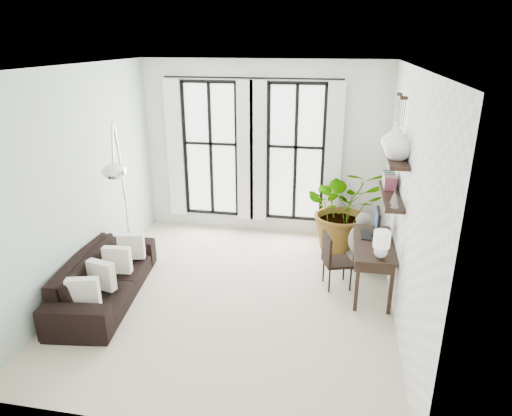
% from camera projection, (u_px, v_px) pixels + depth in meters
% --- Properties ---
extents(floor, '(5.00, 5.00, 0.00)m').
position_uv_depth(floor, '(234.00, 295.00, 6.68)').
color(floor, beige).
rests_on(floor, ground).
extents(ceiling, '(5.00, 5.00, 0.00)m').
position_uv_depth(ceiling, '(230.00, 67.00, 5.56)').
color(ceiling, white).
rests_on(ceiling, wall_back).
extents(wall_left, '(0.00, 5.00, 5.00)m').
position_uv_depth(wall_left, '(79.00, 182.00, 6.50)').
color(wall_left, '#B1C5B9').
rests_on(wall_left, floor).
extents(wall_right, '(0.00, 5.00, 5.00)m').
position_uv_depth(wall_right, '(406.00, 201.00, 5.74)').
color(wall_right, white).
rests_on(wall_right, floor).
extents(wall_back, '(4.50, 0.00, 4.50)m').
position_uv_depth(wall_back, '(264.00, 149.00, 8.42)').
color(wall_back, white).
rests_on(wall_back, floor).
extents(windows, '(3.26, 0.13, 2.65)m').
position_uv_depth(windows, '(252.00, 152.00, 8.41)').
color(windows, white).
rests_on(windows, wall_back).
extents(wall_shelves, '(0.25, 1.30, 0.60)m').
position_uv_depth(wall_shelves, '(392.00, 179.00, 6.21)').
color(wall_shelves, black).
rests_on(wall_shelves, wall_right).
extents(sofa, '(1.16, 2.35, 0.66)m').
position_uv_depth(sofa, '(104.00, 277.00, 6.49)').
color(sofa, black).
rests_on(sofa, floor).
extents(throw_pillows, '(0.40, 1.52, 0.40)m').
position_uv_depth(throw_pillows, '(110.00, 267.00, 6.42)').
color(throw_pillows, beige).
rests_on(throw_pillows, sofa).
extents(plant, '(1.62, 1.49, 1.52)m').
position_uv_depth(plant, '(344.00, 208.00, 7.90)').
color(plant, '#2D7228').
rests_on(plant, floor).
extents(desk, '(0.56, 1.32, 1.17)m').
position_uv_depth(desk, '(373.00, 247.00, 6.51)').
color(desk, black).
rests_on(desk, floor).
extents(desk_chair, '(0.51, 0.51, 0.85)m').
position_uv_depth(desk_chair, '(333.00, 257.00, 6.74)').
color(desk_chair, black).
rests_on(desk_chair, floor).
extents(arc_lamp, '(0.75, 1.36, 2.46)m').
position_uv_depth(arc_lamp, '(117.00, 162.00, 6.43)').
color(arc_lamp, silver).
rests_on(arc_lamp, floor).
extents(buddha, '(0.50, 0.50, 0.90)m').
position_uv_depth(buddha, '(362.00, 243.00, 7.47)').
color(buddha, gray).
rests_on(buddha, floor).
extents(vase_a, '(0.37, 0.37, 0.38)m').
position_uv_depth(vase_a, '(399.00, 144.00, 5.76)').
color(vase_a, white).
rests_on(vase_a, shelf_upper).
extents(vase_b, '(0.37, 0.37, 0.38)m').
position_uv_depth(vase_b, '(395.00, 138.00, 6.12)').
color(vase_b, white).
rests_on(vase_b, shelf_upper).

